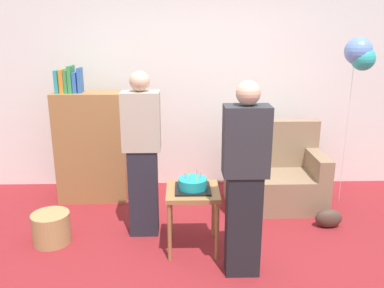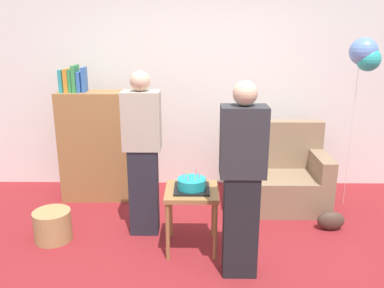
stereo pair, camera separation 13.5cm
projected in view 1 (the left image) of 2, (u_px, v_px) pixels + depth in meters
ground_plane at (209, 268)px, 3.48m from camera, size 8.00×8.00×0.00m
wall_back at (200, 81)px, 5.06m from camera, size 6.00×0.10×2.70m
couch at (274, 176)px, 4.67m from camera, size 1.10×0.70×0.96m
bookshelf at (91, 145)px, 4.72m from camera, size 0.80×0.36×1.60m
side_table at (193, 199)px, 3.67m from camera, size 0.48×0.48×0.59m
birthday_cake at (193, 184)px, 3.63m from camera, size 0.32×0.32×0.16m
person_blowing_candles at (142, 154)px, 3.86m from camera, size 0.36×0.22×1.63m
person_holding_cake at (245, 180)px, 3.21m from camera, size 0.36×0.22×1.63m
wicker_basket at (51, 228)px, 3.86m from camera, size 0.36×0.36×0.30m
handbag at (329, 218)px, 4.17m from camera, size 0.28×0.14×0.20m
balloon_bunch at (360, 54)px, 4.30m from camera, size 0.32×0.31×1.91m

